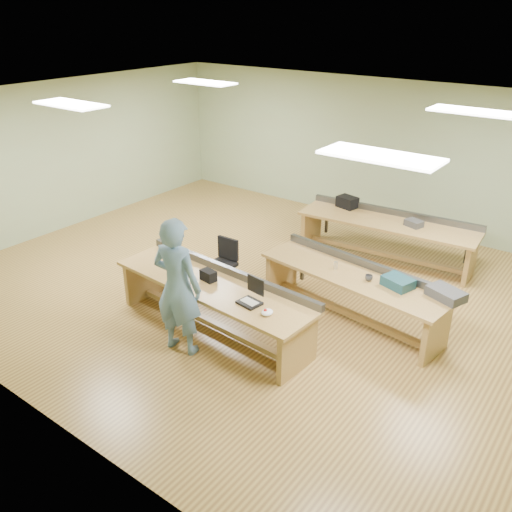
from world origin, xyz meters
name	(u,v)px	position (x,y,z in m)	size (l,w,h in m)	color
floor	(264,289)	(0.00, 0.00, 0.00)	(10.00, 10.00, 0.00)	#A5823E
ceiling	(265,106)	(0.00, 0.00, 3.00)	(10.00, 10.00, 0.00)	silver
wall_back	(377,152)	(0.00, 4.00, 1.50)	(10.00, 0.04, 3.00)	gray
wall_front	(35,310)	(0.00, -4.00, 1.50)	(10.00, 0.04, 3.00)	gray
wall_left	(68,155)	(-5.00, 0.00, 1.50)	(0.04, 8.00, 3.00)	gray
fluor_panels	(265,108)	(0.00, 0.00, 2.97)	(6.20, 3.50, 0.03)	white
workbench_front	(214,295)	(0.14, -1.41, 0.56)	(3.30, 1.08, 0.86)	#AC8748
workbench_mid	(353,286)	(1.60, 0.04, 0.56)	(3.02, 1.15, 0.86)	#AC8748
workbench_back	(387,230)	(1.10, 2.32, 0.56)	(3.30, 1.15, 0.86)	#AC8748
person	(178,287)	(0.09, -2.07, 0.97)	(0.70, 0.46, 1.93)	#6386A2
laptop_base	(249,303)	(0.89, -1.56, 0.77)	(0.29, 0.24, 0.03)	black
laptop_screen	(256,285)	(0.91, -1.45, 0.98)	(0.29, 0.01, 0.23)	black
keyboard	(180,278)	(-0.34, -1.60, 0.76)	(0.40, 0.13, 0.02)	white
trackball_mouse	(267,312)	(1.24, -1.64, 0.79)	(0.14, 0.17, 0.07)	white
camera_bag	(208,275)	(0.02, -1.38, 0.83)	(0.23, 0.15, 0.16)	black
task_chair	(223,272)	(-0.55, -0.40, 0.32)	(0.49, 0.49, 0.87)	black
parts_bin_teal	(398,282)	(2.26, 0.06, 0.82)	(0.40, 0.30, 0.14)	#153B46
parts_bin_grey	(446,294)	(2.91, 0.14, 0.82)	(0.48, 0.31, 0.13)	#363638
mug	(369,278)	(1.85, -0.02, 0.79)	(0.11, 0.11, 0.09)	#363638
drinks_can	(336,265)	(1.29, 0.03, 0.81)	(0.06, 0.06, 0.11)	silver
storage_box_back	(347,202)	(0.15, 2.51, 0.86)	(0.37, 0.27, 0.21)	black
tray_back	(414,223)	(1.57, 2.34, 0.81)	(0.29, 0.21, 0.12)	#363638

